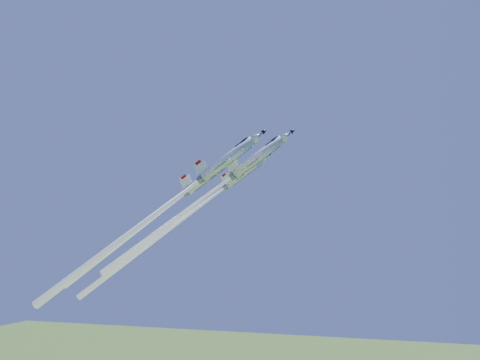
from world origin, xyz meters
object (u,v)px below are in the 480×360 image
(jet_lead, at_px, (201,200))
(jet_right, at_px, (153,216))
(jet_left, at_px, (177,224))
(jet_slot, at_px, (157,214))

(jet_lead, height_order, jet_right, jet_lead)
(jet_lead, xyz_separation_m, jet_right, (-8.18, -6.71, -3.69))
(jet_right, bearing_deg, jet_left, 174.52)
(jet_left, height_order, jet_slot, jet_slot)
(jet_left, xyz_separation_m, jet_slot, (-0.97, -8.55, 1.77))
(jet_lead, bearing_deg, jet_slot, -107.50)
(jet_left, bearing_deg, jet_slot, -18.73)
(jet_right, bearing_deg, jet_slot, -171.67)
(jet_right, distance_m, jet_slot, 8.30)
(jet_lead, height_order, jet_left, jet_lead)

